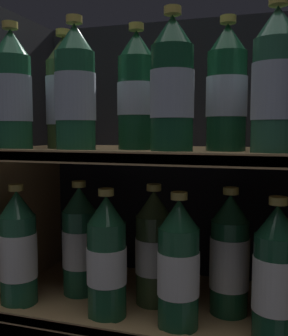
% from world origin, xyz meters
% --- Properties ---
extents(fridge_back_wall, '(0.71, 0.02, 0.83)m').
position_xyz_m(fridge_back_wall, '(0.00, 0.35, 0.42)').
color(fridge_back_wall, black).
rests_on(fridge_back_wall, ground_plane).
extents(fridge_side_left, '(0.02, 0.38, 0.83)m').
position_xyz_m(fridge_side_left, '(-0.34, 0.17, 0.42)').
color(fridge_side_left, black).
rests_on(fridge_side_left, ground_plane).
extents(shelf_lower, '(0.67, 0.34, 0.18)m').
position_xyz_m(shelf_lower, '(0.00, 0.16, 0.15)').
color(shelf_lower, tan).
rests_on(shelf_lower, ground_plane).
extents(shelf_upper, '(0.67, 0.34, 0.52)m').
position_xyz_m(shelf_upper, '(0.00, 0.16, 0.38)').
color(shelf_upper, tan).
rests_on(shelf_upper, ground_plane).
extents(bottle_upper_front_0, '(0.08, 0.08, 0.27)m').
position_xyz_m(bottle_upper_front_0, '(-0.27, 0.06, 0.63)').
color(bottle_upper_front_0, '#1E5638').
rests_on(bottle_upper_front_0, shelf_upper).
extents(bottle_upper_front_1, '(0.08, 0.08, 0.27)m').
position_xyz_m(bottle_upper_front_1, '(-0.13, 0.06, 0.63)').
color(bottle_upper_front_1, '#1E5638').
rests_on(bottle_upper_front_1, shelf_upper).
extents(bottle_upper_front_2, '(0.08, 0.08, 0.27)m').
position_xyz_m(bottle_upper_front_2, '(0.07, 0.06, 0.63)').
color(bottle_upper_front_2, '#144228').
rests_on(bottle_upper_front_2, shelf_upper).
extents(bottle_upper_front_3, '(0.08, 0.08, 0.27)m').
position_xyz_m(bottle_upper_front_3, '(0.26, 0.06, 0.63)').
color(bottle_upper_front_3, '#285B42').
rests_on(bottle_upper_front_3, shelf_upper).
extents(bottle_upper_back_0, '(0.08, 0.08, 0.27)m').
position_xyz_m(bottle_upper_back_0, '(-0.20, 0.15, 0.63)').
color(bottle_upper_back_0, '#384C28').
rests_on(bottle_upper_back_0, shelf_upper).
extents(bottle_upper_back_1, '(0.08, 0.08, 0.27)m').
position_xyz_m(bottle_upper_back_1, '(-0.03, 0.15, 0.64)').
color(bottle_upper_back_1, '#144228').
rests_on(bottle_upper_back_1, shelf_upper).
extents(bottle_upper_back_2, '(0.08, 0.08, 0.27)m').
position_xyz_m(bottle_upper_back_2, '(0.16, 0.15, 0.64)').
color(bottle_upper_back_2, '#144228').
rests_on(bottle_upper_back_2, shelf_upper).
extents(bottle_lower_front_0, '(0.08, 0.08, 0.27)m').
position_xyz_m(bottle_lower_front_0, '(-0.27, 0.06, 0.29)').
color(bottle_lower_front_0, '#1E5638').
rests_on(bottle_lower_front_0, shelf_lower).
extents(bottle_lower_front_1, '(0.08, 0.08, 0.27)m').
position_xyz_m(bottle_lower_front_1, '(-0.06, 0.06, 0.30)').
color(bottle_lower_front_1, '#194C2D').
rests_on(bottle_lower_front_1, shelf_lower).
extents(bottle_lower_front_2, '(0.08, 0.08, 0.27)m').
position_xyz_m(bottle_lower_front_2, '(0.09, 0.06, 0.29)').
color(bottle_lower_front_2, '#194C2D').
rests_on(bottle_lower_front_2, shelf_lower).
extents(bottle_lower_front_3, '(0.08, 0.08, 0.27)m').
position_xyz_m(bottle_lower_front_3, '(0.27, 0.06, 0.29)').
color(bottle_lower_front_3, '#144228').
rests_on(bottle_lower_front_3, shelf_lower).
extents(bottle_lower_back_0, '(0.08, 0.08, 0.27)m').
position_xyz_m(bottle_lower_back_0, '(-0.17, 0.15, 0.29)').
color(bottle_lower_back_0, '#1E5638').
rests_on(bottle_lower_back_0, shelf_lower).
extents(bottle_lower_back_1, '(0.08, 0.08, 0.27)m').
position_xyz_m(bottle_lower_back_1, '(0.01, 0.15, 0.29)').
color(bottle_lower_back_1, '#384C28').
rests_on(bottle_lower_back_1, shelf_lower).
extents(bottle_lower_back_2, '(0.08, 0.08, 0.27)m').
position_xyz_m(bottle_lower_back_2, '(0.18, 0.15, 0.29)').
color(bottle_lower_back_2, '#194C2D').
rests_on(bottle_lower_back_2, shelf_lower).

